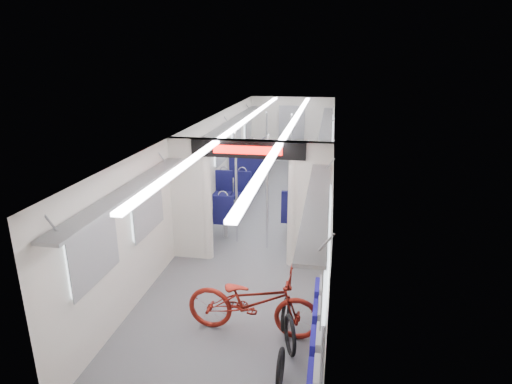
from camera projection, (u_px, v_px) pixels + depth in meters
carriage at (264, 161)px, 9.24m from camera, size 12.00×12.02×2.31m
bicycle at (253, 301)px, 5.84m from camera, size 1.88×0.71×0.98m
flip_bench at (317, 335)px, 4.98m from camera, size 0.12×2.07×0.48m
bike_hoop_a at (280, 370)px, 4.96m from camera, size 0.06×0.48×0.48m
bike_hoop_b at (290, 337)px, 5.49m from camera, size 0.22×0.53×0.54m
bike_hoop_c at (286, 315)px, 5.97m from camera, size 0.10×0.52×0.51m
seat_bay_near_left at (224, 200)px, 9.74m from camera, size 0.90×2.01×1.08m
seat_bay_near_right at (307, 197)px, 9.83m from camera, size 0.95×2.28×1.16m
seat_bay_far_left at (253, 162)px, 13.11m from camera, size 0.94×2.23×1.15m
seat_bay_far_right at (314, 165)px, 12.90m from camera, size 0.89×2.00×1.08m
stanchion_near_left at (236, 189)px, 8.54m from camera, size 0.04×0.04×2.30m
stanchion_near_right at (267, 193)px, 8.24m from camera, size 0.04×0.04×2.30m
stanchion_far_left at (266, 156)px, 11.29m from camera, size 0.04×0.04×2.30m
stanchion_far_right at (290, 159)px, 10.98m from camera, size 0.04×0.04×2.30m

